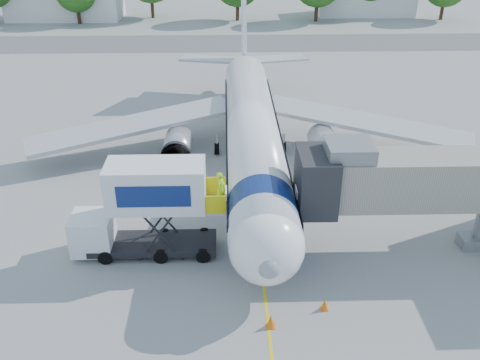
{
  "coord_description": "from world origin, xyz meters",
  "views": [
    {
      "loc": [
        -1.85,
        -31.94,
        17.69
      ],
      "look_at": [
        -1.08,
        -4.52,
        3.2
      ],
      "focal_mm": 40.0,
      "sensor_mm": 36.0,
      "label": 1
    }
  ],
  "objects_px": {
    "jet_bridge": "(411,181)",
    "ground_tug": "(197,357)",
    "catering_hiloader": "(146,210)",
    "aircraft": "(252,127)"
  },
  "relations": [
    {
      "from": "catering_hiloader",
      "to": "jet_bridge",
      "type": "bearing_deg",
      "value": 0.01
    },
    {
      "from": "catering_hiloader",
      "to": "ground_tug",
      "type": "distance_m",
      "value": 9.41
    },
    {
      "from": "aircraft",
      "to": "ground_tug",
      "type": "bearing_deg",
      "value": -99.16
    },
    {
      "from": "catering_hiloader",
      "to": "ground_tug",
      "type": "relative_size",
      "value": 2.43
    },
    {
      "from": "aircraft",
      "to": "catering_hiloader",
      "type": "xyz_separation_m",
      "value": [
        -6.26,
        -11.12,
        -0.19
      ]
    },
    {
      "from": "jet_bridge",
      "to": "aircraft",
      "type": "bearing_deg",
      "value": 125.7
    },
    {
      "from": "jet_bridge",
      "to": "ground_tug",
      "type": "xyz_separation_m",
      "value": [
        -11.18,
        -8.66,
        -3.61
      ]
    },
    {
      "from": "aircraft",
      "to": "catering_hiloader",
      "type": "distance_m",
      "value": 12.77
    },
    {
      "from": "catering_hiloader",
      "to": "ground_tug",
      "type": "height_order",
      "value": "catering_hiloader"
    },
    {
      "from": "jet_bridge",
      "to": "catering_hiloader",
      "type": "bearing_deg",
      "value": -179.99
    }
  ]
}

